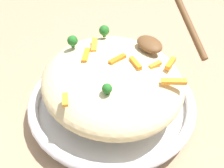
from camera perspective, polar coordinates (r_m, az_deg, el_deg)
The scene contains 15 objects.
ground_plane at distance 0.59m, azimuth 0.00°, elevation -5.45°, with size 2.40×2.40×0.00m, color #9E7F60.
serving_bowl at distance 0.57m, azimuth 0.00°, elevation -3.89°, with size 0.32×0.32×0.04m.
pasta_mound at distance 0.53m, azimuth 0.00°, elevation 0.52°, with size 0.27×0.25×0.09m, color beige.
carrot_piece_0 at distance 0.52m, azimuth -5.04°, elevation 5.49°, with size 0.04×0.01×0.01m, color orange.
carrot_piece_1 at distance 0.52m, azimuth 11.22°, elevation 3.94°, with size 0.03×0.01×0.01m, color orange.
carrot_piece_2 at distance 0.51m, azimuth 0.95°, elevation 4.94°, with size 0.03×0.01×0.01m, color orange.
carrot_piece_3 at distance 0.55m, azimuth -3.18°, elevation 7.57°, with size 0.04×0.01×0.01m, color orange.
carrot_piece_4 at distance 0.50m, azimuth 4.53°, elevation 4.03°, with size 0.03×0.01×0.01m, color orange.
carrot_piece_5 at distance 0.45m, azimuth -9.04°, elevation -3.01°, with size 0.03×0.01×0.01m, color orange.
carrot_piece_6 at distance 0.48m, azimuth 11.85°, elevation 0.48°, with size 0.04×0.01×0.01m, color orange.
carrot_piece_7 at distance 0.51m, azimuth 8.34°, elevation 3.66°, with size 0.02×0.01×0.01m, color orange.
broccoli_floret_0 at distance 0.45m, azimuth -0.95°, elevation -0.92°, with size 0.02×0.02×0.02m.
broccoli_floret_1 at distance 0.58m, azimuth -1.51°, elevation 10.30°, with size 0.02×0.02×0.02m.
broccoli_floret_2 at distance 0.55m, azimuth -7.63°, elevation 8.26°, with size 0.02×0.02×0.02m.
serving_spoon at distance 0.55m, azimuth 9.87°, elevation 9.13°, with size 0.15×0.11×0.08m.
Camera 1 is at (-0.34, 0.21, 0.44)m, focal length 47.33 mm.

